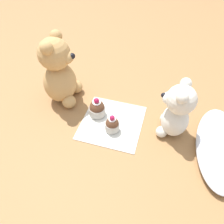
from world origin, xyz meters
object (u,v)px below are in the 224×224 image
(teddy_bear_tan, at_px, (59,73))
(cupcake_near_tan_bear, at_px, (97,108))
(teddy_bear_cream, at_px, (177,111))
(cupcake_near_cream_bear, at_px, (112,124))

(teddy_bear_tan, xyz_separation_m, cupcake_near_tan_bear, (0.05, 0.16, -0.09))
(teddy_bear_cream, xyz_separation_m, teddy_bear_tan, (-0.05, -0.42, 0.02))
(cupcake_near_cream_bear, xyz_separation_m, cupcake_near_tan_bear, (-0.05, -0.07, 0.00))
(teddy_bear_cream, height_order, cupcake_near_tan_bear, teddy_bear_cream)
(teddy_bear_cream, distance_m, cupcake_near_tan_bear, 0.28)
(teddy_bear_cream, height_order, teddy_bear_tan, teddy_bear_tan)
(teddy_bear_cream, xyz_separation_m, cupcake_near_tan_bear, (0.00, -0.27, -0.07))
(teddy_bear_tan, distance_m, cupcake_near_cream_bear, 0.27)
(teddy_bear_tan, bearing_deg, cupcake_near_tan_bear, -113.42)
(teddy_bear_tan, height_order, cupcake_near_cream_bear, teddy_bear_tan)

